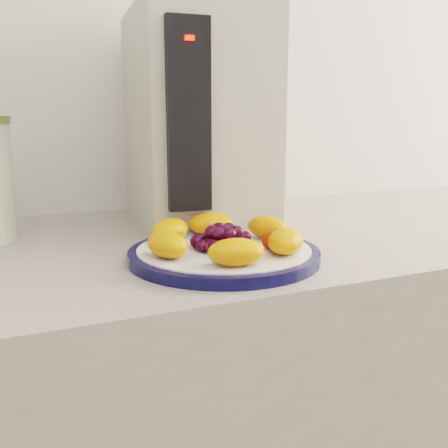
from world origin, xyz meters
name	(u,v)px	position (x,y,z in m)	size (l,w,h in m)	color
wall_back	(73,7)	(0.00, 1.51, 1.30)	(3.50, 0.02, 2.60)	silver
plate_rim	(224,255)	(0.12, 1.05, 0.91)	(0.26, 0.26, 0.01)	#0A0C36
plate_face	(224,254)	(0.12, 1.05, 0.91)	(0.24, 0.24, 0.02)	white
appliance_body	(196,120)	(0.17, 1.30, 1.09)	(0.21, 0.30, 0.37)	#BDB6A3
appliance_panel	(188,116)	(0.11, 1.15, 1.09)	(0.06, 0.02, 0.28)	black
appliance_led	(189,38)	(0.10, 1.14, 1.20)	(0.01, 0.01, 0.01)	#FF0C05
fruit_plate	(226,236)	(0.12, 1.05, 0.93)	(0.22, 0.22, 0.03)	orange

